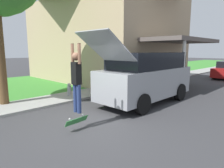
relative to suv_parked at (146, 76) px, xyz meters
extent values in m
plane|color=#333335|center=(0.34, -3.42, -1.19)|extent=(120.00, 120.00, 0.00)
cube|color=#387F2D|center=(-7.66, 2.58, -1.15)|extent=(10.00, 80.00, 0.08)
cube|color=gray|center=(-3.26, 2.58, -1.14)|extent=(1.80, 80.00, 0.10)
cube|color=tan|center=(-6.83, 3.71, 1.85)|extent=(10.86, 7.35, 5.91)
cube|color=#5B514C|center=(-0.30, 3.71, 1.69)|extent=(2.60, 5.15, 0.20)
cylinder|color=silver|center=(0.80, 1.87, 0.24)|extent=(0.16, 0.16, 2.70)
cylinder|color=brown|center=(-3.97, -4.66, 1.11)|extent=(0.36, 0.36, 4.44)
cube|color=gray|center=(0.00, -0.02, -0.26)|extent=(1.88, 4.81, 1.22)
cube|color=black|center=(0.00, 0.10, 0.70)|extent=(1.73, 3.75, 0.70)
cylinder|color=black|center=(-0.90, 1.48, -0.80)|extent=(0.24, 0.78, 0.78)
cylinder|color=black|center=(0.90, 1.48, -0.80)|extent=(0.24, 0.78, 0.78)
cylinder|color=black|center=(-0.90, -1.51, -0.80)|extent=(0.24, 0.78, 0.78)
cylinder|color=black|center=(0.90, -1.51, -0.80)|extent=(0.24, 0.78, 0.78)
cube|color=gray|center=(0.00, -2.47, 1.27)|extent=(1.65, 1.44, 1.02)
cylinder|color=black|center=(-0.38, 13.02, -0.85)|extent=(0.20, 0.67, 0.67)
cylinder|color=black|center=(-0.38, 10.30, -0.85)|extent=(0.20, 0.67, 0.67)
cylinder|color=navy|center=(0.26, -3.99, -0.25)|extent=(0.13, 0.13, 0.84)
cylinder|color=navy|center=(0.43, -3.99, -0.25)|extent=(0.13, 0.13, 0.84)
cube|color=black|center=(0.34, -3.99, 0.49)|extent=(0.25, 0.20, 0.64)
sphere|color=brown|center=(0.34, -3.99, 0.97)|extent=(0.23, 0.23, 0.23)
cylinder|color=brown|center=(0.18, -3.99, 1.05)|extent=(0.09, 0.09, 0.57)
cylinder|color=brown|center=(0.50, -3.99, 1.05)|extent=(0.09, 0.09, 0.57)
cube|color=#337F3D|center=(0.39, -4.06, -0.90)|extent=(0.15, 0.77, 0.21)
cylinder|color=silver|center=(0.38, -3.83, -0.78)|extent=(0.03, 0.06, 0.06)
cylinder|color=silver|center=(0.28, -3.83, -0.95)|extent=(0.03, 0.06, 0.06)
cylinder|color=silver|center=(0.40, -4.31, -0.79)|extent=(0.03, 0.06, 0.06)
cylinder|color=silver|center=(0.29, -4.31, -0.96)|extent=(0.03, 0.06, 0.06)
cylinder|color=#99999E|center=(-3.36, -1.82, -0.86)|extent=(0.20, 0.20, 0.45)
sphere|color=#99999E|center=(-3.36, -1.82, -0.57)|extent=(0.18, 0.18, 0.18)
camera|label=1|loc=(5.04, -7.34, 1.14)|focal=32.00mm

